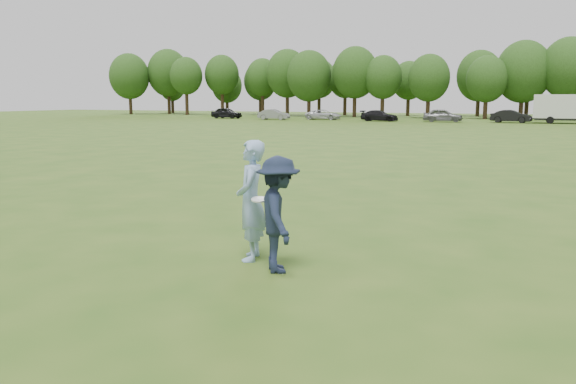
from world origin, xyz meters
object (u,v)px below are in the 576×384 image
Objects in this scene: car_f at (511,116)px; car_d at (379,116)px; car_a at (226,113)px; car_b at (274,115)px; car_c at (323,115)px; thrower at (251,201)px; cargo_trailer at (573,107)px; defender at (278,214)px; car_e at (443,115)px.

car_d is at bearing 103.36° from car_f.
car_b is at bearing -98.51° from car_a.
thrower is at bearing -164.28° from car_c.
cargo_trailer is at bearing -90.70° from car_b.
car_f is (2.18, 61.11, -0.32)m from thrower.
cargo_trailer is at bearing -80.17° from car_f.
defender is 70.73m from car_a.
car_a is at bearing -169.54° from thrower.
car_e is at bearing -175.21° from cargo_trailer.
car_c is (-21.46, 61.80, -0.30)m from defender.
thrower is 61.01m from car_d.
thrower is 0.47× the size of car_f.
car_f is (37.05, 0.41, -0.03)m from car_a.
thrower is at bearing 178.07° from car_e.
car_f is (15.00, 1.47, 0.06)m from car_d.
car_f is at bearing -93.60° from car_c.
defender is at bearing -173.59° from car_f.
car_b is at bearing 86.95° from car_e.
car_d is at bearing -91.13° from car_b.
thrower is at bearing 26.69° from defender.
cargo_trailer reaches higher than car_f.
cargo_trailer is (35.11, 2.62, 1.10)m from car_b.
thrower reaches higher than car_f.
thrower reaches higher than car_d.
defender is at bearing -160.13° from car_b.
car_b reaches higher than car_c.
car_f is (1.47, 61.54, -0.22)m from defender.
car_e is at bearing -97.35° from car_c.
car_e is at bearing 165.63° from thrower.
car_d is (13.85, 0.93, -0.01)m from car_b.
thrower is 64.78m from car_c.
car_f reaches higher than car_b.
defender is at bearing 39.40° from thrower.
car_a is 1.08× the size of car_b.
car_b is at bearing 102.52° from car_f.
thrower is 0.23× the size of cargo_trailer.
car_b reaches higher than car_d.
cargo_trailer is (7.73, 61.76, 0.83)m from defender.
car_a is 0.95× the size of car_c.
defender is 0.40× the size of car_c.
car_d is at bearing -175.45° from cargo_trailer.
defender is at bearing -144.72° from car_a.
car_a is 29.56m from car_e.
car_d is 21.36m from cargo_trailer.
car_b is 35.23m from cargo_trailer.
car_c is at bearing 97.14° from car_f.
cargo_trailer is at bearing -92.20° from car_e.
cargo_trailer reaches higher than car_e.
car_a is at bearing 88.00° from car_d.
defender is (0.71, -0.43, -0.10)m from thrower.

